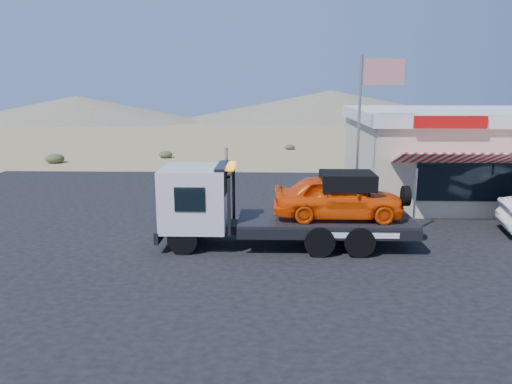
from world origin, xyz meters
TOP-DOWN VIEW (x-y plane):
  - ground at (0.00, 0.00)m, footprint 120.00×120.00m
  - asphalt_lot at (2.00, 3.00)m, footprint 32.00×24.00m
  - tow_truck at (1.85, 1.63)m, footprint 7.75×2.30m
  - jerky_store at (10.50, 8.97)m, footprint 10.40×9.97m
  - flagpole at (4.93, 4.50)m, footprint 1.55×0.10m
  - distant_hills at (-9.77, 55.14)m, footprint 126.00×48.00m

SIDE VIEW (x-z plane):
  - ground at x=0.00m, z-range 0.00..0.00m
  - asphalt_lot at x=2.00m, z-range 0.00..0.02m
  - tow_truck at x=1.85m, z-range 0.10..2.69m
  - distant_hills at x=-9.77m, z-range -0.21..3.99m
  - jerky_store at x=10.50m, z-range 0.04..3.94m
  - flagpole at x=4.93m, z-range 0.76..6.76m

